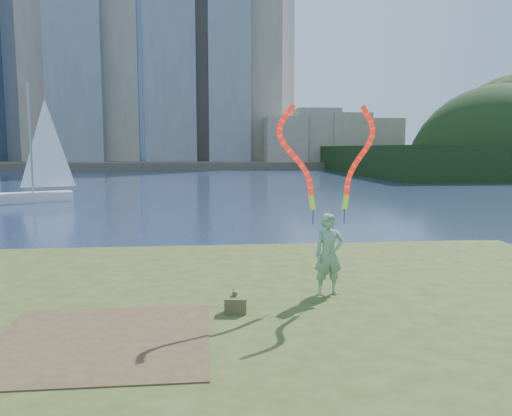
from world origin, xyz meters
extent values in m
plane|color=#1B2843|center=(0.00, 0.00, 0.00)|extent=(320.00, 320.00, 0.00)
cube|color=#334217|center=(0.00, -2.50, 0.15)|extent=(20.00, 18.00, 0.30)
cube|color=#334217|center=(0.00, -2.20, 0.40)|extent=(17.00, 15.00, 0.30)
cube|color=#334217|center=(0.00, -2.00, 0.65)|extent=(14.00, 12.00, 0.30)
cube|color=#47331E|center=(-2.20, -3.20, 0.81)|extent=(3.20, 3.00, 0.02)
cube|color=#4C4737|center=(0.00, 95.00, 0.60)|extent=(320.00, 40.00, 1.20)
cylinder|color=silver|center=(18.00, 102.00, 30.20)|extent=(2.80, 2.80, 58.00)
imported|color=#247C34|center=(1.74, -1.19, 1.59)|extent=(0.61, 0.43, 1.59)
cylinder|color=black|center=(1.43, -1.11, 2.32)|extent=(0.02, 0.02, 0.30)
cylinder|color=black|center=(2.07, -1.05, 2.32)|extent=(0.02, 0.02, 0.30)
cube|color=#4C4826|center=(-0.13, -2.13, 0.93)|extent=(0.40, 0.29, 0.27)
cylinder|color=#4C4826|center=(-0.13, -1.95, 1.11)|extent=(0.12, 0.26, 0.09)
cube|color=silver|center=(-12.37, 24.76, 0.30)|extent=(5.21, 3.36, 0.70)
cylinder|color=gray|center=(-12.37, 24.76, 4.18)|extent=(0.14, 0.14, 7.57)
camera|label=1|loc=(-0.62, -10.49, 3.63)|focal=35.00mm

